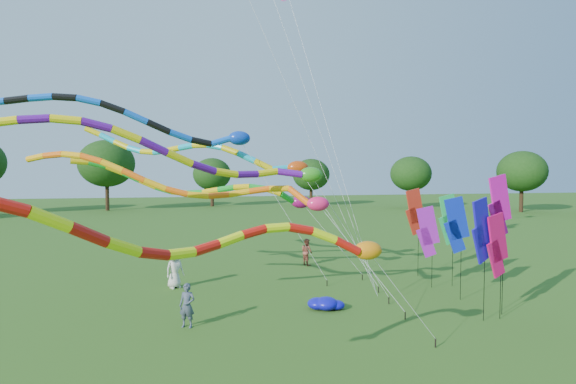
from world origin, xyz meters
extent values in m
plane|color=#265B18|center=(0.00, 0.00, 0.00)|extent=(160.00, 160.00, 0.00)
cylinder|color=#382314|center=(35.70, 39.46, 1.13)|extent=(0.50, 0.50, 2.26)
ellipsoid|color=#173A10|center=(35.70, 39.46, 4.08)|extent=(4.77, 4.77, 4.05)
cylinder|color=#382314|center=(24.99, 48.75, 1.50)|extent=(0.50, 0.50, 3.00)
ellipsoid|color=#173A10|center=(24.99, 48.75, 5.42)|extent=(6.33, 6.33, 5.38)
cylinder|color=#382314|center=(10.76, 50.05, 1.56)|extent=(0.50, 0.50, 3.12)
ellipsoid|color=#173A10|center=(10.76, 50.05, 5.63)|extent=(6.59, 6.59, 5.60)
cylinder|color=#382314|center=(-2.86, 57.06, 1.57)|extent=(0.50, 0.50, 3.14)
ellipsoid|color=#173A10|center=(-2.86, 57.06, 5.68)|extent=(6.64, 6.64, 5.64)
cylinder|color=#382314|center=(-17.82, 55.27, 1.24)|extent=(0.50, 0.50, 2.47)
ellipsoid|color=#173A10|center=(-17.82, 55.27, 4.47)|extent=(5.22, 5.22, 4.44)
cylinder|color=black|center=(2.46, -1.15, 0.15)|extent=(0.05, 0.05, 0.30)
cylinder|color=silver|center=(1.07, -1.74, 1.87)|extent=(0.02, 0.02, 4.38)
ellipsoid|color=orange|center=(-0.31, -2.33, 3.46)|extent=(0.84, 0.54, 0.54)
cylinder|color=red|center=(-0.98, -2.51, 3.64)|extent=(0.24, 0.24, 0.80)
cylinder|color=#EEFF0D|center=(-1.68, -2.61, 3.97)|extent=(0.24, 0.24, 0.76)
cylinder|color=red|center=(-2.37, -2.75, 4.18)|extent=(0.24, 0.24, 0.71)
cylinder|color=#EEFF0D|center=(-3.04, -2.93, 4.25)|extent=(0.24, 0.24, 0.69)
cylinder|color=red|center=(-3.68, -3.18, 4.19)|extent=(0.24, 0.24, 0.69)
cylinder|color=#EEFF0D|center=(-4.29, -3.48, 4.06)|extent=(0.24, 0.24, 0.70)
cylinder|color=red|center=(-4.87, -3.85, 3.93)|extent=(0.24, 0.24, 0.70)
cylinder|color=#EEFF0D|center=(-5.44, -4.26, 3.89)|extent=(0.24, 0.24, 0.71)
cylinder|color=red|center=(-6.00, -4.70, 3.99)|extent=(0.24, 0.24, 0.73)
cylinder|color=#EEFF0D|center=(-6.55, -5.15, 4.22)|extent=(0.24, 0.24, 0.77)
cylinder|color=red|center=(-7.11, -5.57, 4.54)|extent=(0.24, 0.24, 0.79)
cylinder|color=#EEFF0D|center=(-7.69, -5.97, 4.89)|extent=(0.24, 0.24, 0.77)
cylinder|color=red|center=(-8.29, -6.30, 5.17)|extent=(0.24, 0.24, 0.72)
cylinder|color=black|center=(2.72, 1.72, 0.15)|extent=(0.05, 0.05, 0.30)
cylinder|color=silver|center=(1.10, 2.15, 2.35)|extent=(0.02, 0.02, 5.33)
ellipsoid|color=#FE1C62|center=(-0.51, 2.59, 4.42)|extent=(0.87, 0.56, 0.56)
cylinder|color=#FF5F0D|center=(-1.17, 3.04, 4.70)|extent=(0.25, 0.25, 1.11)
cylinder|color=#FFA90D|center=(-1.86, 3.51, 4.98)|extent=(0.25, 0.25, 0.79)
cylinder|color=#FF5F0D|center=(-2.63, 3.70, 4.92)|extent=(0.25, 0.25, 0.80)
cylinder|color=#FFA90D|center=(-3.42, 3.84, 4.80)|extent=(0.25, 0.25, 0.81)
cylinder|color=#FF5F0D|center=(-4.22, 3.91, 4.71)|extent=(0.25, 0.25, 0.81)
cylinder|color=#FFA90D|center=(-5.03, 3.95, 4.72)|extent=(0.25, 0.25, 0.82)
cylinder|color=#FF5F0D|center=(-5.84, 3.97, 4.87)|extent=(0.25, 0.25, 0.85)
cylinder|color=#FFA90D|center=(-6.66, 4.00, 5.15)|extent=(0.25, 0.25, 0.88)
cylinder|color=#FF5F0D|center=(-7.46, 4.05, 5.51)|extent=(0.25, 0.25, 0.89)
cylinder|color=#FFA90D|center=(-8.26, 4.16, 5.87)|extent=(0.25, 0.25, 0.87)
cylinder|color=#FF5F0D|center=(-9.03, 4.32, 6.15)|extent=(0.25, 0.25, 0.82)
cylinder|color=#FFA90D|center=(-9.79, 4.55, 6.30)|extent=(0.25, 0.25, 0.80)
cylinder|color=#FF5F0D|center=(-10.54, 4.85, 6.30)|extent=(0.25, 0.25, 0.81)
cylinder|color=#FFA90D|center=(-11.26, 5.19, 6.20)|extent=(0.25, 0.25, 0.82)
cylinder|color=black|center=(2.92, 3.79, 0.15)|extent=(0.05, 0.05, 0.30)
cylinder|color=silver|center=(1.10, 3.36, 2.91)|extent=(0.02, 0.02, 6.45)
ellipsoid|color=#2E901A|center=(-0.72, 2.94, 5.54)|extent=(0.92, 0.59, 0.59)
cylinder|color=#560D8F|center=(-1.54, 2.98, 5.60)|extent=(0.27, 0.27, 0.99)
cylinder|color=yellow|center=(-2.42, 2.94, 5.62)|extent=(0.27, 0.27, 0.88)
cylinder|color=#560D8F|center=(-3.23, 2.59, 5.56)|extent=(0.27, 0.27, 0.89)
cylinder|color=yellow|center=(-4.03, 2.21, 5.62)|extent=(0.27, 0.27, 0.90)
cylinder|color=#560D8F|center=(-4.83, 1.83, 5.81)|extent=(0.27, 0.27, 0.93)
cylinder|color=yellow|center=(-5.64, 1.46, 6.13)|extent=(0.27, 0.27, 0.96)
cylinder|color=#560D8F|center=(-6.45, 1.14, 6.51)|extent=(0.27, 0.27, 0.96)
cylinder|color=yellow|center=(-7.28, 0.87, 6.88)|extent=(0.27, 0.27, 0.93)
cylinder|color=#560D8F|center=(-8.13, 0.66, 7.15)|extent=(0.27, 0.27, 0.89)
cylinder|color=yellow|center=(-8.98, 0.52, 7.28)|extent=(0.27, 0.27, 0.87)
cylinder|color=#560D8F|center=(-9.86, 0.45, 7.27)|extent=(0.27, 0.27, 0.88)
cylinder|color=yellow|center=(-10.74, 0.41, 7.17)|extent=(0.27, 0.27, 0.90)
cylinder|color=black|center=(1.15, 7.26, 0.15)|extent=(0.05, 0.05, 0.30)
cylinder|color=silver|center=(-0.99, 7.08, 3.72)|extent=(0.02, 0.02, 8.11)
ellipsoid|color=#0C34AD|center=(-3.14, 6.91, 7.16)|extent=(1.01, 0.65, 0.65)
cylinder|color=blue|center=(-3.95, 6.86, 7.02)|extent=(0.29, 0.29, 0.96)
cylinder|color=black|center=(-4.86, 6.72, 6.96)|extent=(0.29, 0.29, 0.96)
cylinder|color=blue|center=(-5.76, 6.46, 7.20)|extent=(0.29, 0.29, 0.99)
cylinder|color=black|center=(-6.67, 6.23, 7.55)|extent=(0.29, 0.29, 1.01)
cylinder|color=blue|center=(-7.58, 6.05, 7.95)|extent=(0.29, 0.29, 1.01)
cylinder|color=black|center=(-8.49, 5.93, 8.31)|extent=(0.29, 0.29, 0.98)
cylinder|color=blue|center=(-9.41, 5.88, 8.57)|extent=(0.29, 0.29, 0.94)
cylinder|color=black|center=(-10.34, 5.90, 8.68)|extent=(0.29, 0.29, 0.93)
cylinder|color=blue|center=(-11.27, 5.97, 8.66)|extent=(0.29, 0.29, 0.94)
cylinder|color=black|center=(-12.20, 6.08, 8.56)|extent=(0.29, 0.29, 0.95)
cylinder|color=black|center=(3.16, 5.59, 0.15)|extent=(0.05, 0.05, 0.30)
cylinder|color=silver|center=(1.41, 6.36, 3.04)|extent=(0.02, 0.02, 6.72)
ellipsoid|color=#C33E0B|center=(-0.34, 7.14, 5.80)|extent=(1.03, 0.66, 0.66)
cylinder|color=#0CADD2|center=(-1.11, 7.26, 5.76)|extent=(0.30, 0.30, 0.91)
cylinder|color=#D8BA0B|center=(-1.96, 7.35, 5.92)|extent=(0.30, 0.30, 0.91)
cylinder|color=#0CADD2|center=(-2.73, 7.61, 6.30)|extent=(0.30, 0.30, 0.89)
cylinder|color=#D8BA0B|center=(-3.48, 7.93, 6.63)|extent=(0.30, 0.30, 0.86)
cylinder|color=#0CADD2|center=(-4.19, 8.32, 6.84)|extent=(0.30, 0.30, 0.83)
cylinder|color=#D8BA0B|center=(-4.88, 8.75, 6.90)|extent=(0.30, 0.30, 0.82)
cylinder|color=#0CADD2|center=(-5.56, 9.23, 6.85)|extent=(0.30, 0.30, 0.84)
cylinder|color=#D8BA0B|center=(-6.22, 9.74, 6.73)|extent=(0.30, 0.30, 0.84)
cylinder|color=#0CADD2|center=(-6.89, 10.24, 6.63)|extent=(0.30, 0.30, 0.83)
cylinder|color=#D8BA0B|center=(-7.56, 10.72, 6.62)|extent=(0.30, 0.30, 0.83)
cylinder|color=#0CADD2|center=(-8.26, 11.15, 6.75)|extent=(0.30, 0.30, 0.84)
cylinder|color=#D8BA0B|center=(-8.98, 11.53, 7.02)|extent=(0.30, 0.30, 0.87)
cylinder|color=#0CADD2|center=(-9.72, 11.85, 7.36)|extent=(0.30, 0.30, 0.89)
cylinder|color=#D8BA0B|center=(-10.50, 12.11, 7.72)|extent=(0.30, 0.30, 0.89)
cylinder|color=black|center=(3.28, 8.13, 0.15)|extent=(0.05, 0.05, 0.30)
cylinder|color=silver|center=(1.66, 8.18, 2.18)|extent=(0.02, 0.02, 4.99)
ellipsoid|color=#950D5D|center=(0.05, 8.23, 4.09)|extent=(1.00, 0.64, 0.64)
cylinder|color=green|center=(-0.68, 7.99, 4.31)|extent=(0.29, 0.29, 1.03)
cylinder|color=yellow|center=(-1.44, 7.77, 4.66)|extent=(0.29, 0.29, 0.79)
cylinder|color=green|center=(-2.19, 7.89, 4.83)|extent=(0.29, 0.29, 0.77)
cylinder|color=yellow|center=(-2.94, 8.06, 4.86)|extent=(0.29, 0.29, 0.77)
cylinder|color=green|center=(-3.68, 8.26, 4.78)|extent=(0.29, 0.29, 0.79)
cylinder|color=yellow|center=(-4.43, 8.48, 4.65)|extent=(0.29, 0.29, 0.79)
cylinder|color=green|center=(-5.17, 8.69, 4.56)|extent=(0.29, 0.29, 0.77)
cylinder|color=yellow|center=(-5.92, 8.85, 4.58)|extent=(0.29, 0.29, 0.77)
cylinder|color=green|center=(-6.67, 8.97, 4.74)|extent=(0.29, 0.29, 0.79)
cylinder|color=yellow|center=(-7.42, 9.02, 5.02)|extent=(0.29, 0.29, 0.82)
cylinder|color=green|center=(-8.17, 8.99, 5.37)|extent=(0.29, 0.29, 0.84)
cylinder|color=yellow|center=(-8.92, 8.91, 5.72)|extent=(0.29, 0.29, 0.83)
cylinder|color=green|center=(-9.68, 8.78, 5.97)|extent=(0.29, 0.29, 0.80)
cylinder|color=yellow|center=(-10.44, 8.61, 6.09)|extent=(0.29, 0.29, 0.78)
cylinder|color=black|center=(2.50, 4.00, 0.15)|extent=(0.04, 0.04, 0.30)
cylinder|color=silver|center=(-0.04, 5.51, 8.37)|extent=(0.01, 0.01, 17.18)
cylinder|color=black|center=(2.50, 4.00, 0.15)|extent=(0.04, 0.04, 0.30)
cylinder|color=silver|center=(-2.61, 4.48, 11.91)|extent=(0.01, 0.01, 25.39)
cylinder|color=black|center=(2.50, 4.00, 0.15)|extent=(0.04, 0.04, 0.30)
cylinder|color=silver|center=(0.87, 6.02, 7.39)|extent=(0.01, 0.01, 15.11)
cylinder|color=black|center=(6.34, 1.12, 1.88)|extent=(0.02, 0.02, 3.76)
cube|color=#D30B56|center=(6.13, 1.05, 3.16)|extent=(1.13, 0.42, 1.93)
cube|color=#D30B56|center=(6.06, 1.03, 2.36)|extent=(0.98, 0.38, 1.51)
cylinder|color=black|center=(7.19, 6.13, 2.09)|extent=(0.02, 0.02, 4.18)
cube|color=green|center=(6.97, 6.11, 3.58)|extent=(1.16, 0.16, 1.93)
cube|color=green|center=(6.89, 6.11, 2.78)|extent=(1.01, 0.15, 1.51)
cylinder|color=black|center=(6.52, 8.45, 2.18)|extent=(0.02, 0.02, 4.36)
cube|color=red|center=(6.30, 8.43, 3.76)|extent=(1.16, 0.22, 1.93)
cube|color=red|center=(6.22, 8.42, 2.96)|extent=(1.01, 0.20, 1.51)
cylinder|color=black|center=(5.59, 1.03, 2.18)|extent=(0.02, 0.02, 4.35)
cube|color=#170DB7|center=(5.38, 0.94, 3.75)|extent=(1.09, 0.54, 1.93)
cube|color=#170DB7|center=(5.31, 0.91, 2.95)|extent=(0.95, 0.47, 1.51)
cylinder|color=black|center=(6.03, 5.99, 1.81)|extent=(0.02, 0.02, 3.62)
cube|color=purple|center=(5.82, 6.02, 3.02)|extent=(1.16, 0.26, 1.93)
cube|color=purple|center=(5.74, 6.03, 2.22)|extent=(1.01, 0.23, 1.51)
cylinder|color=black|center=(6.75, 1.58, 2.60)|extent=(0.02, 0.02, 5.21)
cube|color=#E00CA4|center=(6.53, 1.54, 4.61)|extent=(1.15, 0.29, 1.93)
cube|color=#E00CA4|center=(6.45, 1.53, 3.81)|extent=(1.00, 0.26, 1.51)
cylinder|color=black|center=(6.27, 3.82, 2.10)|extent=(0.02, 0.02, 4.20)
cube|color=#0D28B6|center=(6.05, 3.85, 3.60)|extent=(1.16, 0.23, 1.93)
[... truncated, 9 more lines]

